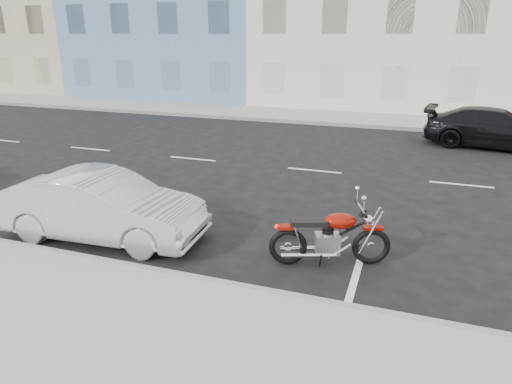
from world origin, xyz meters
TOP-DOWN VIEW (x-y plane):
  - ground at (0.00, 0.00)m, footprint 120.00×120.00m
  - sidewalk_far at (-5.00, 8.70)m, footprint 80.00×3.40m
  - curb_near at (-5.00, -7.00)m, footprint 80.00×0.12m
  - curb_far at (-5.00, 7.00)m, footprint 80.00×0.12m
  - bldg_far_west at (-26.00, 16.30)m, footprint 12.00×12.00m
  - motorcycle at (0.20, -5.33)m, footprint 2.03×0.96m
  - sedan_silver at (-4.88, -5.97)m, footprint 4.07×1.62m
  - car_far at (3.33, 4.92)m, footprint 4.95×2.56m

SIDE VIEW (x-z plane):
  - ground at x=0.00m, z-range 0.00..0.00m
  - sidewalk_far at x=-5.00m, z-range 0.00..0.15m
  - curb_near at x=-5.00m, z-range 0.00..0.16m
  - curb_far at x=-5.00m, z-range 0.00..0.16m
  - motorcycle at x=0.20m, z-range -0.05..1.02m
  - sedan_silver at x=-4.88m, z-range 0.00..1.32m
  - car_far at x=3.33m, z-range 0.00..1.37m
  - bldg_far_west at x=-26.00m, z-range 0.00..12.00m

